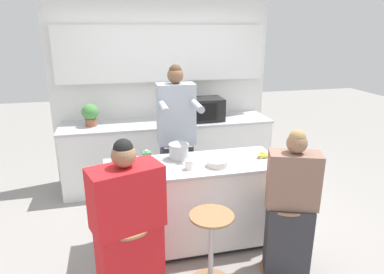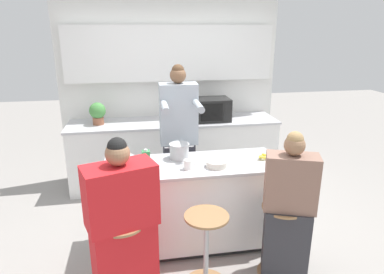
{
  "view_description": "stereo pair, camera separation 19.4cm",
  "coord_description": "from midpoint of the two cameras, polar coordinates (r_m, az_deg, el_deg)",
  "views": [
    {
      "loc": [
        -0.74,
        -3.01,
        2.17
      ],
      "look_at": [
        0.0,
        0.06,
        1.15
      ],
      "focal_mm": 32.0,
      "sensor_mm": 36.0,
      "label": 1
    },
    {
      "loc": [
        -0.55,
        -3.05,
        2.17
      ],
      "look_at": [
        0.0,
        0.06,
        1.15
      ],
      "focal_mm": 32.0,
      "sensor_mm": 36.0,
      "label": 2
    }
  ],
  "objects": [
    {
      "name": "person_wrapped_blanket",
      "position": [
        2.83,
        -9.48,
        -14.77
      ],
      "size": [
        0.6,
        0.44,
        1.41
      ],
      "rotation": [
        0.0,
        0.0,
        0.32
      ],
      "color": "red",
      "rests_on": "ground_plane"
    },
    {
      "name": "fruit_bowl",
      "position": [
        3.27,
        5.82,
        -4.49
      ],
      "size": [
        0.2,
        0.2,
        0.06
      ],
      "color": "silver",
      "rests_on": "kitchen_island"
    },
    {
      "name": "bar_stool_rightmost",
      "position": [
        3.3,
        16.32,
        -15.84
      ],
      "size": [
        0.38,
        0.38,
        0.69
      ],
      "color": "#997047",
      "rests_on": "ground_plane"
    },
    {
      "name": "banana_bunch",
      "position": [
        3.54,
        13.52,
        -3.23
      ],
      "size": [
        0.17,
        0.12,
        0.06
      ],
      "color": "yellow",
      "rests_on": "kitchen_island"
    },
    {
      "name": "person_cooking",
      "position": [
        3.81,
        -0.73,
        -1.68
      ],
      "size": [
        0.42,
        0.59,
        1.8
      ],
      "rotation": [
        0.0,
        0.0,
        -0.02
      ],
      "color": "#383842",
      "rests_on": "ground_plane"
    },
    {
      "name": "potted_plant",
      "position": [
        4.7,
        -14.32,
        4.0
      ],
      "size": [
        0.22,
        0.22,
        0.3
      ],
      "color": "#93563D",
      "rests_on": "back_counter"
    },
    {
      "name": "microwave",
      "position": [
        4.79,
        4.49,
        4.62
      ],
      "size": [
        0.48,
        0.38,
        0.31
      ],
      "color": "black",
      "rests_on": "back_counter"
    },
    {
      "name": "juice_carton",
      "position": [
        3.23,
        -5.95,
        -3.73
      ],
      "size": [
        0.07,
        0.07,
        0.19
      ],
      "color": "#38844C",
      "rests_on": "kitchen_island"
    },
    {
      "name": "wall_back",
      "position": [
        4.97,
        -2.48,
        10.58
      ],
      "size": [
        3.12,
        0.22,
        2.7
      ],
      "color": "silver",
      "rests_on": "ground_plane"
    },
    {
      "name": "back_counter",
      "position": [
        4.91,
        -1.81,
        -2.51
      ],
      "size": [
        2.9,
        0.68,
        0.92
      ],
      "color": "white",
      "rests_on": "ground_plane"
    },
    {
      "name": "kitchen_island",
      "position": [
        3.54,
        1.79,
        -11.1
      ],
      "size": [
        1.72,
        0.65,
        0.9
      ],
      "color": "black",
      "rests_on": "ground_plane"
    },
    {
      "name": "ground_plane",
      "position": [
        3.78,
        1.72,
        -17.16
      ],
      "size": [
        16.0,
        16.0,
        0.0
      ],
      "primitive_type": "plane",
      "color": "gray"
    },
    {
      "name": "mixing_bowl_steel",
      "position": [
        3.34,
        -9.71,
        -3.99
      ],
      "size": [
        0.23,
        0.23,
        0.08
      ],
      "color": "#B7BABC",
      "rests_on": "kitchen_island"
    },
    {
      "name": "cooking_pot",
      "position": [
        3.44,
        -0.53,
        -2.38
      ],
      "size": [
        0.29,
        0.2,
        0.16
      ],
      "color": "#B7BABC",
      "rests_on": "kitchen_island"
    },
    {
      "name": "bar_stool_leftmost",
      "position": [
        3.0,
        -9.41,
        -19.06
      ],
      "size": [
        0.38,
        0.38,
        0.69
      ],
      "color": "#997047",
      "rests_on": "ground_plane"
    },
    {
      "name": "bar_stool_center",
      "position": [
        3.06,
        4.28,
        -18.0
      ],
      "size": [
        0.38,
        0.38,
        0.69
      ],
      "color": "#997047",
      "rests_on": "ground_plane"
    },
    {
      "name": "coffee_cup_near",
      "position": [
        3.2,
        1.05,
        -4.63
      ],
      "size": [
        0.11,
        0.08,
        0.09
      ],
      "color": "white",
      "rests_on": "kitchen_island"
    },
    {
      "name": "person_seated_near",
      "position": [
        3.15,
        17.42,
        -12.46
      ],
      "size": [
        0.48,
        0.38,
        1.38
      ],
      "rotation": [
        0.0,
        0.0,
        -0.35
      ],
      "color": "#333338",
      "rests_on": "ground_plane"
    }
  ]
}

